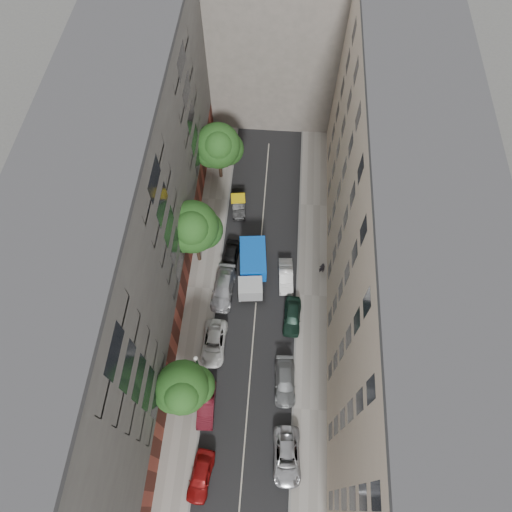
# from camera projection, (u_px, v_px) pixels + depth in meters

# --- Properties ---
(ground) EXTENTS (120.00, 120.00, 0.00)m
(ground) POSITION_uv_depth(u_px,v_px,m) (257.00, 292.00, 45.73)
(ground) COLOR #4C4C49
(ground) RESTS_ON ground
(road_surface) EXTENTS (8.00, 44.00, 0.02)m
(road_surface) POSITION_uv_depth(u_px,v_px,m) (257.00, 292.00, 45.72)
(road_surface) COLOR black
(road_surface) RESTS_ON ground
(sidewalk_left) EXTENTS (3.00, 44.00, 0.15)m
(sidewalk_left) POSITION_uv_depth(u_px,v_px,m) (202.00, 288.00, 45.87)
(sidewalk_left) COLOR gray
(sidewalk_left) RESTS_ON ground
(sidewalk_right) EXTENTS (3.00, 44.00, 0.15)m
(sidewalk_right) POSITION_uv_depth(u_px,v_px,m) (312.00, 296.00, 45.47)
(sidewalk_right) COLOR gray
(sidewalk_right) RESTS_ON ground
(building_left) EXTENTS (8.00, 44.00, 20.00)m
(building_left) POSITION_uv_depth(u_px,v_px,m) (124.00, 232.00, 37.38)
(building_left) COLOR #4F4C4A
(building_left) RESTS_ON ground
(building_right) EXTENTS (8.00, 44.00, 20.00)m
(building_right) POSITION_uv_depth(u_px,v_px,m) (394.00, 250.00, 36.59)
(building_right) COLOR #B7A48E
(building_right) RESTS_ON ground
(building_endcap) EXTENTS (18.00, 12.00, 18.00)m
(building_endcap) POSITION_uv_depth(u_px,v_px,m) (275.00, 33.00, 51.38)
(building_endcap) COLOR gray
(building_endcap) RESTS_ON ground
(tarp_truck) EXTENTS (3.04, 6.43, 2.87)m
(tarp_truck) POSITION_uv_depth(u_px,v_px,m) (252.00, 268.00, 45.26)
(tarp_truck) COLOR black
(tarp_truck) RESTS_ON ground
(car_left_0) EXTENTS (2.15, 4.33, 1.42)m
(car_left_0) POSITION_uv_depth(u_px,v_px,m) (201.00, 476.00, 37.02)
(car_left_0) COLOR maroon
(car_left_0) RESTS_ON ground
(car_left_1) EXTENTS (1.63, 4.20, 1.36)m
(car_left_1) POSITION_uv_depth(u_px,v_px,m) (206.00, 405.00, 39.76)
(car_left_1) COLOR #4D0F18
(car_left_1) RESTS_ON ground
(car_left_2) EXTENTS (2.21, 4.70, 1.30)m
(car_left_2) POSITION_uv_depth(u_px,v_px,m) (214.00, 343.00, 42.49)
(car_left_2) COLOR silver
(car_left_2) RESTS_ON ground
(car_left_3) EXTENTS (2.35, 5.12, 1.45)m
(car_left_3) POSITION_uv_depth(u_px,v_px,m) (223.00, 289.00, 45.12)
(car_left_3) COLOR #B2B2B7
(car_left_3) RESTS_ON ground
(car_left_4) EXTENTS (1.86, 4.12, 1.37)m
(car_left_4) POSITION_uv_depth(u_px,v_px,m) (230.00, 257.00, 46.88)
(car_left_4) COLOR black
(car_left_4) RESTS_ON ground
(car_left_5) EXTENTS (1.89, 4.08, 1.29)m
(car_left_5) POSITION_uv_depth(u_px,v_px,m) (238.00, 204.00, 50.19)
(car_left_5) COLOR black
(car_left_5) RESTS_ON ground
(car_right_0) EXTENTS (2.54, 4.99, 1.35)m
(car_right_0) POSITION_uv_depth(u_px,v_px,m) (287.00, 456.00, 37.77)
(car_right_0) COLOR #B4B5B9
(car_right_0) RESTS_ON ground
(car_right_1) EXTENTS (2.09, 4.59, 1.30)m
(car_right_1) POSITION_uv_depth(u_px,v_px,m) (285.00, 382.00, 40.76)
(car_right_1) COLOR slate
(car_right_1) RESTS_ON ground
(car_right_2) EXTENTS (1.77, 4.11, 1.38)m
(car_right_2) POSITION_uv_depth(u_px,v_px,m) (292.00, 316.00, 43.74)
(car_right_2) COLOR #142D22
(car_right_2) RESTS_ON ground
(car_right_3) EXTENTS (1.67, 4.03, 1.30)m
(car_right_3) POSITION_uv_depth(u_px,v_px,m) (286.00, 276.00, 45.88)
(car_right_3) COLOR silver
(car_right_3) RESTS_ON ground
(tree_near) EXTENTS (4.73, 4.36, 7.31)m
(tree_near) POSITION_uv_depth(u_px,v_px,m) (184.00, 389.00, 36.17)
(tree_near) COLOR #382619
(tree_near) RESTS_ON sidewalk_left
(tree_mid) EXTENTS (5.24, 4.96, 8.95)m
(tree_mid) POSITION_uv_depth(u_px,v_px,m) (193.00, 229.00, 42.06)
(tree_mid) COLOR #382619
(tree_mid) RESTS_ON sidewalk_left
(tree_far) EXTENTS (5.16, 4.87, 7.54)m
(tree_far) POSITION_uv_depth(u_px,v_px,m) (219.00, 147.00, 48.36)
(tree_far) COLOR #382619
(tree_far) RESTS_ON sidewalk_left
(lamp_post) EXTENTS (0.36, 0.36, 6.43)m
(lamp_post) POSITION_uv_depth(u_px,v_px,m) (199.00, 366.00, 37.96)
(lamp_post) COLOR #185635
(lamp_post) RESTS_ON sidewalk_left
(pedestrian) EXTENTS (0.64, 0.46, 1.66)m
(pedestrian) POSITION_uv_depth(u_px,v_px,m) (322.00, 268.00, 45.97)
(pedestrian) COLOR black
(pedestrian) RESTS_ON sidewalk_right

